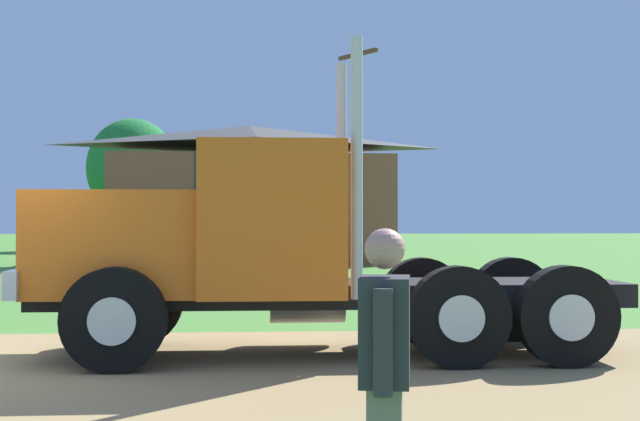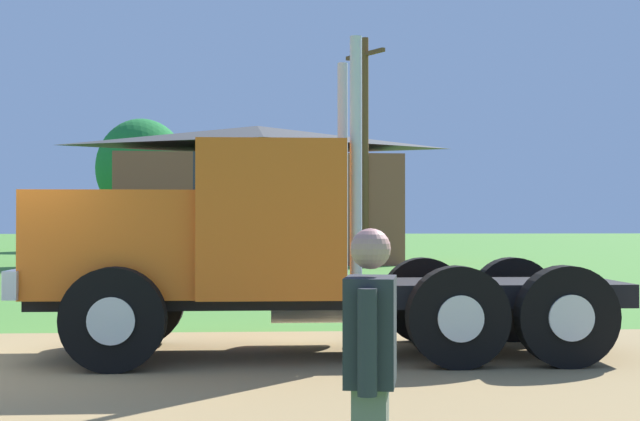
# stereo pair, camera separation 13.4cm
# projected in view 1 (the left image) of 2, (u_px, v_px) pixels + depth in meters

# --- Properties ---
(truck_foreground_white) EXTENTS (7.31, 2.61, 3.78)m
(truck_foreground_white) POSITION_uv_depth(u_px,v_px,m) (254.00, 252.00, 11.04)
(truck_foreground_white) COLOR black
(truck_foreground_white) RESTS_ON ground_plane
(visitor_walking_mid) EXTENTS (0.33, 0.60, 1.63)m
(visitor_walking_mid) POSITION_uv_depth(u_px,v_px,m) (385.00, 371.00, 4.75)
(visitor_walking_mid) COLOR #2D2D33
(visitor_walking_mid) RESTS_ON ground_plane
(shed_building) EXTENTS (11.46, 6.84, 5.38)m
(shed_building) POSITION_uv_depth(u_px,v_px,m) (250.00, 197.00, 35.09)
(shed_building) COLOR brown
(shed_building) RESTS_ON ground_plane
(utility_pole_far) EXTENTS (1.26, 1.95, 8.34)m
(utility_pole_far) POSITION_uv_depth(u_px,v_px,m) (358.00, 145.00, 32.72)
(utility_pole_far) COLOR brown
(utility_pole_far) RESTS_ON ground_plane
(tree_mid) EXTENTS (5.16, 5.16, 7.47)m
(tree_mid) POSITION_uv_depth(u_px,v_px,m) (132.00, 168.00, 51.00)
(tree_mid) COLOR #513823
(tree_mid) RESTS_ON ground_plane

